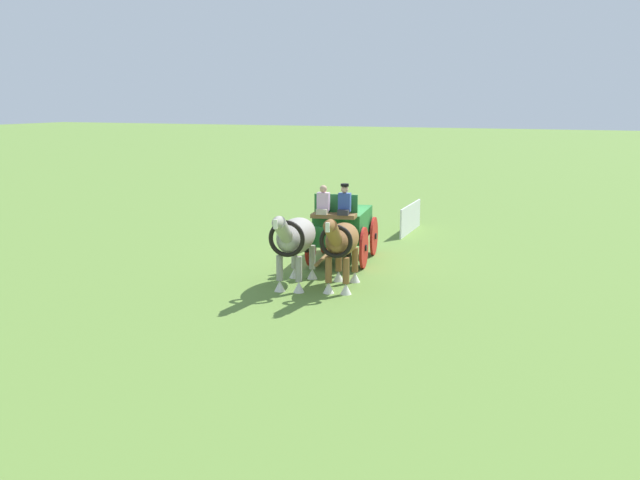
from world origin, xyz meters
TOP-DOWN VIEW (x-y plane):
  - ground_plane at (0.00, 0.00)m, footprint 220.00×220.00m
  - show_wagon at (0.18, 0.03)m, footprint 5.55×2.28m
  - draft_horse_near at (3.43, 1.25)m, footprint 2.95×1.18m
  - draft_horse_off at (3.63, -0.04)m, footprint 3.22×1.33m
  - sponsor_banner at (-5.69, 0.63)m, footprint 3.20×0.21m

SIDE VIEW (x-z plane):
  - ground_plane at x=0.00m, z-range 0.00..0.00m
  - sponsor_banner at x=-5.69m, z-range 0.00..1.10m
  - show_wagon at x=0.18m, z-range -0.17..2.48m
  - draft_horse_near at x=3.43m, z-range 0.22..2.39m
  - draft_horse_off at x=3.63m, z-range 0.24..2.46m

